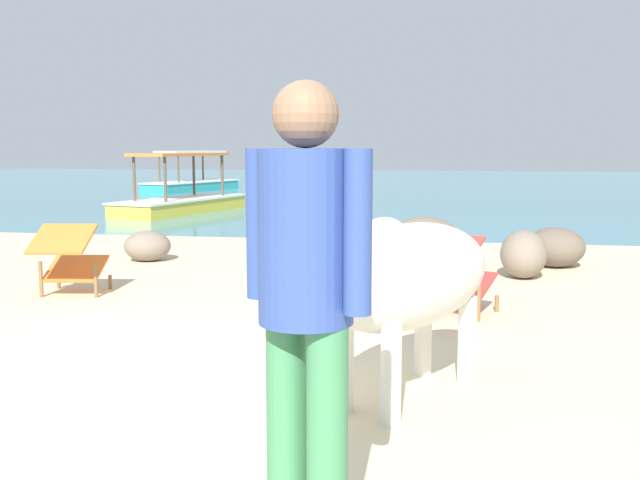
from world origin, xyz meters
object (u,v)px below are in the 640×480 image
deck_chair_far (452,270)px  boat_teal (192,182)px  cow (405,279)px  deck_chair_near (69,256)px  boat_yellow (181,200)px  person_standing (306,285)px

deck_chair_far → boat_teal: 18.44m
cow → deck_chair_near: bearing=-95.8°
boat_yellow → deck_chair_near: bearing=28.4°
cow → boat_teal: size_ratio=0.46×
deck_chair_near → boat_teal: (-4.62, 16.31, -0.13)m
deck_chair_near → boat_teal: 16.96m
deck_chair_far → boat_teal: size_ratio=0.24×
deck_chair_near → deck_chair_far: bearing=-101.3°
person_standing → boat_yellow: bearing=-129.5°
person_standing → boat_teal: size_ratio=0.42×
deck_chair_near → boat_teal: size_ratio=0.22×
deck_chair_near → deck_chair_far: (3.54, -0.22, 0.00)m
cow → deck_chair_near: size_ratio=2.14×
deck_chair_near → boat_teal: bearing=8.1°
deck_chair_near → boat_teal: boat_teal is taller
deck_chair_far → boat_teal: boat_teal is taller
cow → person_standing: bearing=21.0°
cow → person_standing: size_ratio=1.10×
boat_yellow → deck_chair_far: bearing=46.9°
deck_chair_far → person_standing: 3.79m
cow → boat_yellow: boat_yellow is taller
deck_chair_near → cow: bearing=-133.2°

